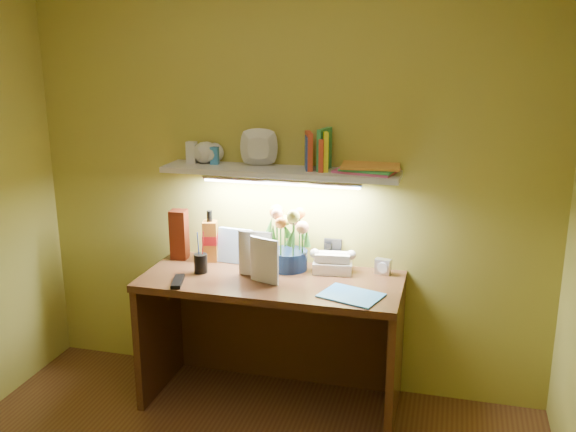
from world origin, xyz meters
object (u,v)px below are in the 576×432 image
object	(u,v)px
desk	(272,341)
telephone	(333,261)
desk_clock	(383,266)
whisky_bottle	(210,236)
flower_bouquet	(289,237)

from	to	relation	value
desk	telephone	distance (m)	0.56
desk_clock	desk	bearing A→B (deg)	-146.89
desk	desk_clock	xyz separation A→B (m)	(0.57, 0.22, 0.42)
desk_clock	whisky_bottle	distance (m)	1.00
desk	telephone	xyz separation A→B (m)	(0.30, 0.18, 0.44)
whisky_bottle	desk	bearing A→B (deg)	-23.81
desk_clock	telephone	bearing A→B (deg)	-160.87
desk	desk_clock	world-z (taller)	desk_clock
flower_bouquet	desk_clock	distance (m)	0.54
desk	whisky_bottle	bearing A→B (deg)	156.19
desk	whisky_bottle	size ratio (longest dim) A/B	4.66
telephone	desk	bearing A→B (deg)	-155.64
desk	flower_bouquet	bearing A→B (deg)	72.02
desk_clock	whisky_bottle	bearing A→B (deg)	-165.73
desk	desk_clock	size ratio (longest dim) A/B	16.43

